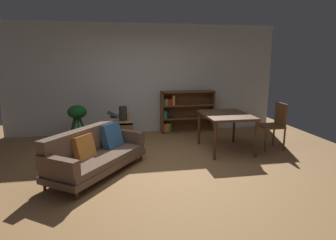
{
  "coord_description": "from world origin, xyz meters",
  "views": [
    {
      "loc": [
        -0.72,
        -4.57,
        1.85
      ],
      "look_at": [
        0.19,
        0.44,
        0.76
      ],
      "focal_mm": 30.64,
      "sensor_mm": 36.0,
      "label": 1
    }
  ],
  "objects_px": {
    "dining_chair_near": "(275,123)",
    "desk_speaker": "(123,113)",
    "bookshelf": "(184,111)",
    "media_console": "(121,131)",
    "dining_table": "(226,118)",
    "potted_floor_plant": "(78,119)",
    "fabric_couch": "(95,152)",
    "open_laptop": "(118,116)"
  },
  "relations": [
    {
      "from": "dining_chair_near",
      "to": "desk_speaker",
      "type": "bearing_deg",
      "value": 167.93
    },
    {
      "from": "dining_chair_near",
      "to": "bookshelf",
      "type": "xyz_separation_m",
      "value": [
        -1.52,
        1.75,
        -0.02
      ]
    },
    {
      "from": "media_console",
      "to": "dining_table",
      "type": "distance_m",
      "value": 2.3
    },
    {
      "from": "potted_floor_plant",
      "to": "dining_chair_near",
      "type": "relative_size",
      "value": 0.89
    },
    {
      "from": "media_console",
      "to": "dining_table",
      "type": "relative_size",
      "value": 0.93
    },
    {
      "from": "desk_speaker",
      "to": "dining_chair_near",
      "type": "xyz_separation_m",
      "value": [
        3.11,
        -0.66,
        -0.18
      ]
    },
    {
      "from": "fabric_couch",
      "to": "desk_speaker",
      "type": "bearing_deg",
      "value": 69.55
    },
    {
      "from": "dining_table",
      "to": "bookshelf",
      "type": "distance_m",
      "value": 1.79
    },
    {
      "from": "open_laptop",
      "to": "bookshelf",
      "type": "relative_size",
      "value": 0.33
    },
    {
      "from": "potted_floor_plant",
      "to": "dining_chair_near",
      "type": "bearing_deg",
      "value": -15.66
    },
    {
      "from": "open_laptop",
      "to": "dining_table",
      "type": "relative_size",
      "value": 0.4
    },
    {
      "from": "media_console",
      "to": "potted_floor_plant",
      "type": "height_order",
      "value": "potted_floor_plant"
    },
    {
      "from": "open_laptop",
      "to": "potted_floor_plant",
      "type": "distance_m",
      "value": 0.9
    },
    {
      "from": "bookshelf",
      "to": "dining_table",
      "type": "bearing_deg",
      "value": -75.04
    },
    {
      "from": "desk_speaker",
      "to": "dining_table",
      "type": "bearing_deg",
      "value": -17.15
    },
    {
      "from": "desk_speaker",
      "to": "dining_chair_near",
      "type": "bearing_deg",
      "value": -12.07
    },
    {
      "from": "dining_table",
      "to": "dining_chair_near",
      "type": "distance_m",
      "value": 1.07
    },
    {
      "from": "dining_chair_near",
      "to": "open_laptop",
      "type": "bearing_deg",
      "value": 161.8
    },
    {
      "from": "open_laptop",
      "to": "potted_floor_plant",
      "type": "xyz_separation_m",
      "value": [
        -0.9,
        0.1,
        -0.06
      ]
    },
    {
      "from": "media_console",
      "to": "open_laptop",
      "type": "distance_m",
      "value": 0.36
    },
    {
      "from": "fabric_couch",
      "to": "desk_speaker",
      "type": "relative_size",
      "value": 6.42
    },
    {
      "from": "desk_speaker",
      "to": "bookshelf",
      "type": "height_order",
      "value": "bookshelf"
    },
    {
      "from": "fabric_couch",
      "to": "open_laptop",
      "type": "xyz_separation_m",
      "value": [
        0.41,
        1.76,
        0.26
      ]
    },
    {
      "from": "potted_floor_plant",
      "to": "dining_table",
      "type": "xyz_separation_m",
      "value": [
        3.04,
        -1.12,
        0.13
      ]
    },
    {
      "from": "open_laptop",
      "to": "bookshelf",
      "type": "distance_m",
      "value": 1.83
    },
    {
      "from": "desk_speaker",
      "to": "open_laptop",
      "type": "bearing_deg",
      "value": 104.01
    },
    {
      "from": "desk_speaker",
      "to": "dining_chair_near",
      "type": "relative_size",
      "value": 0.31
    },
    {
      "from": "fabric_couch",
      "to": "potted_floor_plant",
      "type": "relative_size",
      "value": 2.24
    },
    {
      "from": "media_console",
      "to": "open_laptop",
      "type": "xyz_separation_m",
      "value": [
        -0.05,
        0.16,
        0.32
      ]
    },
    {
      "from": "bookshelf",
      "to": "media_console",
      "type": "bearing_deg",
      "value": -152.2
    },
    {
      "from": "dining_chair_near",
      "to": "bookshelf",
      "type": "bearing_deg",
      "value": 130.97
    },
    {
      "from": "media_console",
      "to": "dining_chair_near",
      "type": "bearing_deg",
      "value": -15.73
    },
    {
      "from": "fabric_couch",
      "to": "bookshelf",
      "type": "height_order",
      "value": "bookshelf"
    },
    {
      "from": "open_laptop",
      "to": "dining_table",
      "type": "distance_m",
      "value": 2.38
    },
    {
      "from": "dining_chair_near",
      "to": "bookshelf",
      "type": "height_order",
      "value": "bookshelf"
    },
    {
      "from": "desk_speaker",
      "to": "potted_floor_plant",
      "type": "xyz_separation_m",
      "value": [
        -0.99,
        0.49,
        -0.18
      ]
    },
    {
      "from": "open_laptop",
      "to": "dining_chair_near",
      "type": "xyz_separation_m",
      "value": [
        3.21,
        -1.05,
        -0.06
      ]
    },
    {
      "from": "media_console",
      "to": "desk_speaker",
      "type": "relative_size",
      "value": 3.58
    },
    {
      "from": "media_console",
      "to": "potted_floor_plant",
      "type": "xyz_separation_m",
      "value": [
        -0.95,
        0.26,
        0.26
      ]
    },
    {
      "from": "bookshelf",
      "to": "potted_floor_plant",
      "type": "bearing_deg",
      "value": -166.87
    },
    {
      "from": "open_laptop",
      "to": "dining_chair_near",
      "type": "height_order",
      "value": "dining_chair_near"
    },
    {
      "from": "open_laptop",
      "to": "desk_speaker",
      "type": "xyz_separation_m",
      "value": [
        0.1,
        -0.39,
        0.12
      ]
    }
  ]
}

